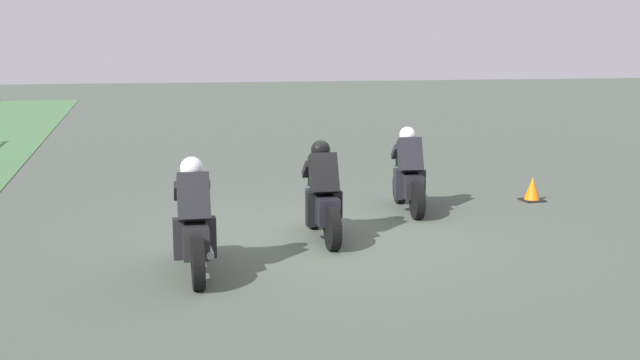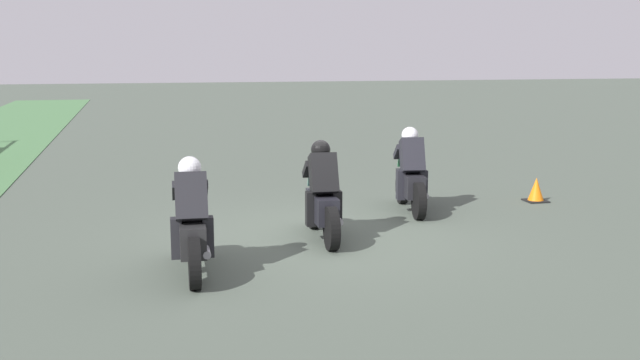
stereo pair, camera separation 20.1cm
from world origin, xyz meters
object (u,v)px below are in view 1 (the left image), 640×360
object	(u,v)px
traffic_cone	(532,190)
rider_lane_a	(408,177)
rider_lane_b	(322,199)
rider_lane_c	(194,226)

from	to	relation	value
traffic_cone	rider_lane_a	bearing A→B (deg)	95.39
rider_lane_a	rider_lane_b	xyz separation A→B (m)	(-1.60, 2.02, 0.00)
rider_lane_a	traffic_cone	size ratio (longest dim) A/B	4.40
rider_lane_b	rider_lane_c	xyz separation A→B (m)	(-1.36, 2.06, 0.00)
rider_lane_c	traffic_cone	world-z (taller)	rider_lane_c
rider_lane_a	rider_lane_c	bearing A→B (deg)	134.08
rider_lane_b	traffic_cone	world-z (taller)	rider_lane_b
rider_lane_b	traffic_cone	distance (m)	5.04
rider_lane_c	traffic_cone	size ratio (longest dim) A/B	4.41
rider_lane_b	traffic_cone	xyz separation A→B (m)	(1.85, -4.67, -0.41)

